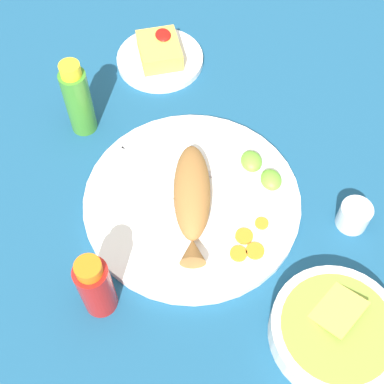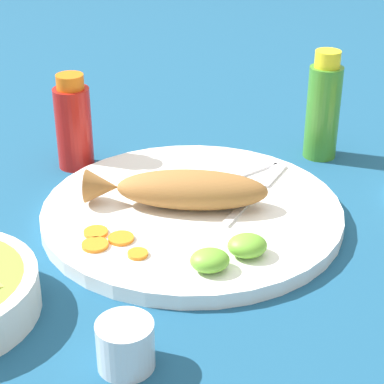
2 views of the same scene
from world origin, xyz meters
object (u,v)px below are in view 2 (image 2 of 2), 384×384
at_px(fried_fish, 181,189).
at_px(salt_cup, 126,348).
at_px(main_plate, 192,213).
at_px(fork_far, 259,189).
at_px(fork_near, 232,176).
at_px(hot_sauce_bottle_green, 323,108).
at_px(hot_sauce_bottle_red, 74,124).

xyz_separation_m(fried_fish, salt_cup, (-0.08, -0.26, -0.02)).
bearing_deg(main_plate, fried_fish, 168.00).
bearing_deg(fork_far, fork_near, 69.94).
bearing_deg(fork_near, salt_cup, -144.93).
relative_size(fork_far, hot_sauce_bottle_green, 1.01).
bearing_deg(fork_far, hot_sauce_bottle_green, -7.84).
xyz_separation_m(fork_near, salt_cup, (-0.16, -0.32, 0.00)).
distance_m(main_plate, fork_far, 0.10).
height_order(main_plate, hot_sauce_bottle_green, hot_sauce_bottle_green).
bearing_deg(main_plate, hot_sauce_bottle_red, 129.29).
bearing_deg(fork_far, fried_fish, 140.53).
bearing_deg(main_plate, salt_cup, -110.39).
relative_size(fork_near, fork_far, 1.06).
relative_size(fried_fish, hot_sauce_bottle_red, 1.69).
relative_size(main_plate, fried_fish, 1.62).
bearing_deg(hot_sauce_bottle_green, fried_fish, -144.76).
relative_size(fork_near, salt_cup, 3.20).
distance_m(fried_fish, fork_far, 0.11).
bearing_deg(hot_sauce_bottle_green, salt_cup, -126.40).
bearing_deg(fried_fish, fork_far, 27.50).
relative_size(main_plate, salt_cup, 7.02).
relative_size(main_plate, fork_near, 2.19).
xyz_separation_m(main_plate, hot_sauce_bottle_green, (0.21, 0.16, 0.07)).
distance_m(fork_near, hot_sauce_bottle_red, 0.24).
xyz_separation_m(main_plate, fork_far, (0.09, 0.03, 0.01)).
bearing_deg(salt_cup, main_plate, 69.61).
relative_size(fork_far, salt_cup, 3.03).
bearing_deg(hot_sauce_bottle_red, fork_near, -26.71).
height_order(fork_near, salt_cup, salt_cup).
height_order(fried_fish, fork_near, fried_fish).
bearing_deg(fried_fish, hot_sauce_bottle_green, 47.24).
distance_m(fried_fish, salt_cup, 0.27).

